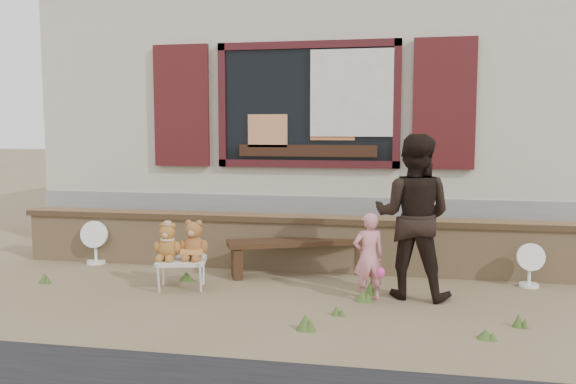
% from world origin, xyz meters
% --- Properties ---
extents(ground, '(80.00, 80.00, 0.00)m').
position_xyz_m(ground, '(0.00, 0.00, 0.00)').
color(ground, brown).
rests_on(ground, ground).
extents(shopfront, '(8.04, 5.13, 4.00)m').
position_xyz_m(shopfront, '(0.00, 4.49, 2.00)').
color(shopfront, gray).
rests_on(shopfront, ground).
extents(brick_wall, '(7.10, 0.36, 0.67)m').
position_xyz_m(brick_wall, '(0.00, 1.00, 0.34)').
color(brick_wall, tan).
rests_on(brick_wall, ground).
extents(bench, '(1.67, 0.96, 0.43)m').
position_xyz_m(bench, '(0.09, 0.72, 0.31)').
color(bench, black).
rests_on(bench, ground).
extents(folding_chair, '(0.62, 0.58, 0.32)m').
position_xyz_m(folding_chair, '(-1.03, -0.14, 0.29)').
color(folding_chair, beige).
rests_on(folding_chair, ground).
extents(teddy_bear_left, '(0.36, 0.33, 0.41)m').
position_xyz_m(teddy_bear_left, '(-1.17, -0.17, 0.53)').
color(teddy_bear_left, brown).
rests_on(teddy_bear_left, folding_chair).
extents(teddy_bear_right, '(0.38, 0.35, 0.44)m').
position_xyz_m(teddy_bear_right, '(-0.90, -0.10, 0.54)').
color(teddy_bear_right, brown).
rests_on(teddy_bear_right, folding_chair).
extents(child, '(0.38, 0.32, 0.89)m').
position_xyz_m(child, '(0.99, -0.21, 0.45)').
color(child, pink).
rests_on(child, ground).
extents(adult, '(0.92, 0.78, 1.68)m').
position_xyz_m(adult, '(1.42, 0.01, 0.84)').
color(adult, black).
rests_on(adult, ground).
extents(fan_left, '(0.36, 0.24, 0.56)m').
position_xyz_m(fan_left, '(-2.56, 0.80, 0.28)').
color(fan_left, white).
rests_on(fan_left, ground).
extents(fan_right, '(0.31, 0.21, 0.49)m').
position_xyz_m(fan_right, '(2.69, 0.67, 0.25)').
color(fan_right, white).
rests_on(fan_right, ground).
extents(grass_tufts, '(5.09, 1.58, 0.15)m').
position_xyz_m(grass_tufts, '(0.35, -0.50, 0.06)').
color(grass_tufts, '#3F5823').
rests_on(grass_tufts, ground).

